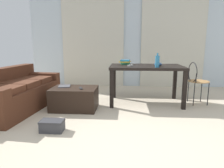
{
  "coord_description": "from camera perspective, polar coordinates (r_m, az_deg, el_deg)",
  "views": [
    {
      "loc": [
        -0.16,
        -2.15,
        1.16
      ],
      "look_at": [
        -0.43,
        1.62,
        0.42
      ],
      "focal_mm": 32.16,
      "sensor_mm": 36.0,
      "label": 1
    }
  ],
  "objects": [
    {
      "name": "couch",
      "position": [
        4.01,
        -25.55,
        -2.36
      ],
      "size": [
        0.98,
        1.88,
        0.75
      ],
      "color": "#4C2819",
      "rests_on": "ground"
    },
    {
      "name": "book_stack",
      "position": [
        4.22,
        3.72,
        6.25
      ],
      "size": [
        0.25,
        0.29,
        0.09
      ],
      "color": "#2D7F56",
      "rests_on": "craft_table"
    },
    {
      "name": "craft_table",
      "position": [
        4.02,
        9.7,
        3.82
      ],
      "size": [
        1.41,
        0.84,
        0.76
      ],
      "color": "black",
      "rests_on": "ground"
    },
    {
      "name": "bowl",
      "position": [
        3.98,
        12.97,
        5.52
      ],
      "size": [
        0.15,
        0.15,
        0.07
      ],
      "primitive_type": "ellipsoid",
      "color": "#2D4C7A",
      "rests_on": "craft_table"
    },
    {
      "name": "wall_back",
      "position": [
        5.72,
        5.79,
        12.41
      ],
      "size": [
        5.69,
        0.1,
        2.58
      ],
      "primitive_type": "cube",
      "color": "silver",
      "rests_on": "ground"
    },
    {
      "name": "bottle_near",
      "position": [
        3.71,
        12.77,
        6.29
      ],
      "size": [
        0.08,
        0.08,
        0.26
      ],
      "color": "teal",
      "rests_on": "craft_table"
    },
    {
      "name": "tv_remote_on_table",
      "position": [
        3.9,
        5.22,
        5.3
      ],
      "size": [
        0.12,
        0.15,
        0.02
      ],
      "primitive_type": "cube",
      "rotation": [
        0.0,
        0.0,
        -0.58
      ],
      "color": "#B7B7B2",
      "rests_on": "craft_table"
    },
    {
      "name": "ground_plane",
      "position": [
        3.72,
        6.34,
        -7.09
      ],
      "size": [
        8.55,
        8.55,
        0.0
      ],
      "primitive_type": "plane",
      "color": "beige"
    },
    {
      "name": "tv_remote_primary",
      "position": [
        3.57,
        -8.87,
        -1.17
      ],
      "size": [
        0.1,
        0.17,
        0.02
      ],
      "primitive_type": "cube",
      "rotation": [
        0.0,
        0.0,
        0.38
      ],
      "color": "#232326",
      "rests_on": "coffee_table"
    },
    {
      "name": "shoebox",
      "position": [
        2.89,
        -16.63,
        -11.3
      ],
      "size": [
        0.31,
        0.2,
        0.16
      ],
      "color": "#38383D",
      "rests_on": "ground"
    },
    {
      "name": "wire_chair",
      "position": [
        4.25,
        22.71,
        1.57
      ],
      "size": [
        0.39,
        0.41,
        0.83
      ],
      "color": "#B7844C",
      "rests_on": "ground"
    },
    {
      "name": "curtains",
      "position": [
        5.63,
        5.79,
        11.31
      ],
      "size": [
        3.89,
        0.03,
        2.36
      ],
      "color": "beige",
      "rests_on": "ground"
    },
    {
      "name": "magazine",
      "position": [
        3.82,
        -13.37,
        -0.58
      ],
      "size": [
        0.26,
        0.28,
        0.01
      ],
      "primitive_type": "cube",
      "rotation": [
        0.0,
        0.0,
        0.22
      ],
      "color": "#4C4C51",
      "rests_on": "coffee_table"
    },
    {
      "name": "coffee_table",
      "position": [
        3.72,
        -10.6,
        -4.04
      ],
      "size": [
        0.81,
        0.58,
        0.4
      ],
      "color": "black",
      "rests_on": "ground"
    }
  ]
}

